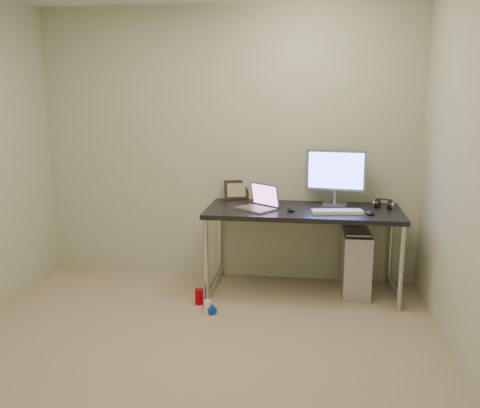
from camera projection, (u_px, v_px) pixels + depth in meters
name	position (u px, v px, depth m)	size (l,w,h in m)	color
floor	(184.00, 362.00, 3.49)	(3.50, 3.50, 0.00)	tan
wall_back	(227.00, 145.00, 4.94)	(3.50, 0.02, 2.50)	beige
desk	(303.00, 217.00, 4.60)	(1.66, 0.73, 0.75)	black
tower_computer	(355.00, 262.00, 4.67)	(0.24, 0.53, 0.58)	#BCBCC1
cable_a	(348.00, 240.00, 4.90)	(0.01, 0.01, 0.70)	black
cable_b	(358.00, 243.00, 4.87)	(0.01, 0.01, 0.72)	black
can_red	(199.00, 297.00, 4.44)	(0.07, 0.07, 0.13)	#A8040C
can_white	(208.00, 307.00, 4.24)	(0.06, 0.06, 0.11)	white
can_blue	(210.00, 308.00, 4.28)	(0.07, 0.07, 0.13)	#1037C7
laptop	(259.00, 203.00, 4.57)	(0.40, 0.39, 0.21)	#ABACB2
monitor	(336.00, 173.00, 4.69)	(0.52, 0.18, 0.49)	#ABACB2
keyboard	(337.00, 212.00, 4.42)	(0.42, 0.14, 0.03)	white
mouse_right	(370.00, 212.00, 4.36)	(0.07, 0.11, 0.04)	black
mouse_left	(291.00, 209.00, 4.49)	(0.06, 0.10, 0.04)	black
headphones	(384.00, 205.00, 4.62)	(0.18, 0.10, 0.10)	black
picture_frame	(236.00, 190.00, 4.98)	(0.23, 0.03, 0.18)	black
webcam	(263.00, 191.00, 4.88)	(0.04, 0.03, 0.13)	silver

